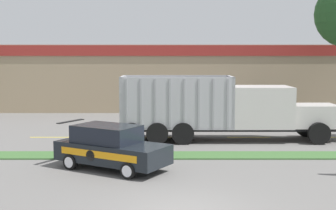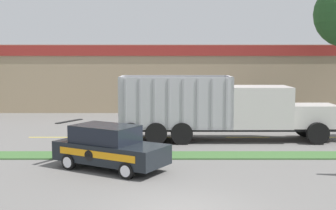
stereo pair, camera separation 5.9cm
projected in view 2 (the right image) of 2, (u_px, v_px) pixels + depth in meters
The scene contains 7 objects.
grass_verge at pixel (176, 155), 20.85m from camera, with size 120.00×1.52×0.06m, color #3D6633.
centre_line_3 at pixel (50, 137), 25.58m from camera, with size 2.40×0.14×0.01m, color yellow.
centre_line_4 at pixel (149, 137), 25.58m from camera, with size 2.40×0.14×0.01m, color yellow.
centre_line_5 at pixel (247, 137), 25.59m from camera, with size 2.40×0.14×0.01m, color yellow.
dump_truck_lead at pixel (239, 111), 24.52m from camera, with size 11.30×2.62×3.39m.
rally_car at pixel (109, 147), 18.41m from camera, with size 4.81×3.88×1.77m.
store_building_backdrop at pixel (205, 76), 41.90m from camera, with size 37.71×12.10×5.27m.
Camera 2 is at (-0.36, -13.05, 4.49)m, focal length 50.00 mm.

